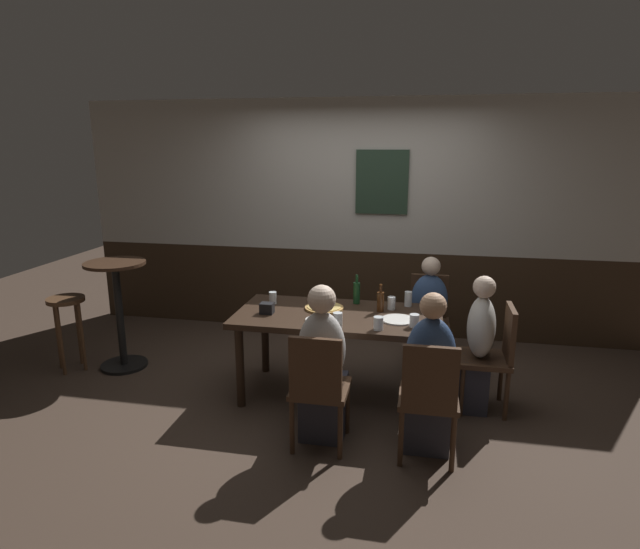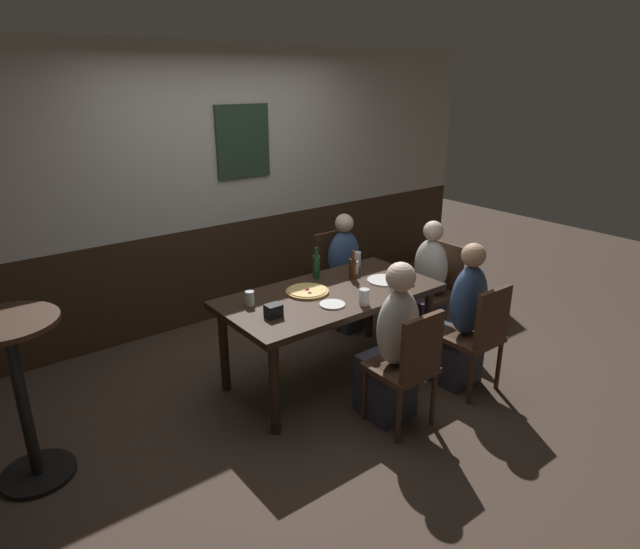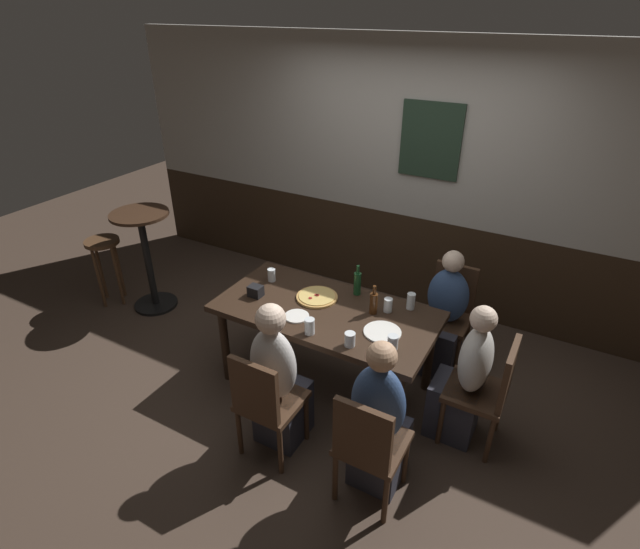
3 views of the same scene
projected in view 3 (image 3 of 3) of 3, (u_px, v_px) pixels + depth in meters
The scene contains 25 objects.
ground_plane at pixel (325, 382), 4.15m from camera, with size 12.00×12.00×0.00m, color #423328.
wall_back at pixel (408, 180), 4.77m from camera, with size 6.40×0.13×2.60m.
dining_table at pixel (326, 318), 3.83m from camera, with size 1.71×0.86×0.74m.
chair_head_east at pixel (488, 388), 3.36m from camera, with size 0.40×0.40×0.88m.
chair_mid_near at pixel (265, 400), 3.26m from camera, with size 0.40×0.40×0.88m.
chair_right_near at pixel (368, 444), 2.94m from camera, with size 0.40×0.40×0.88m.
chair_right_far at pixel (449, 309), 4.23m from camera, with size 0.40×0.40×0.88m.
person_head_east at pixel (464, 383), 3.45m from camera, with size 0.37×0.34×1.12m.
person_mid_near at pixel (278, 385), 3.38m from camera, with size 0.34×0.37×1.18m.
person_right_near at pixel (379, 427), 3.06m from camera, with size 0.34×0.37×1.17m.
person_right_far at pixel (443, 322), 4.12m from camera, with size 0.34×0.37×1.10m.
pizza at pixel (317, 297), 3.92m from camera, with size 0.33×0.33×0.03m.
highball_clear at pixel (310, 327), 3.48m from camera, with size 0.07×0.07×0.12m.
pint_glass_stout at pixel (350, 340), 3.36m from camera, with size 0.08×0.08×0.10m.
tumbler_water at pixel (272, 276), 4.15m from camera, with size 0.07×0.07×0.11m.
tumbler_short at pixel (393, 343), 3.34m from camera, with size 0.07×0.07×0.10m.
beer_glass_half at pixel (388, 306), 3.74m from camera, with size 0.07×0.07×0.11m.
beer_glass_tall at pixel (411, 302), 3.77m from camera, with size 0.06×0.06×0.13m.
beer_bottle_green at pixel (357, 283), 3.93m from camera, with size 0.06×0.06×0.26m.
beer_bottle_brown at pixel (374, 303), 3.69m from camera, with size 0.06×0.06×0.24m.
plate_white_large at pixel (382, 332), 3.51m from camera, with size 0.27×0.27×0.01m, color white.
plate_white_small at pixel (297, 316), 3.69m from camera, with size 0.19×0.19×0.01m, color white.
condiment_caddy at pixel (256, 291), 3.93m from camera, with size 0.11×0.09×0.09m, color black.
side_bar_table at pixel (147, 253), 4.90m from camera, with size 0.56×0.56×1.05m.
bar_stool at pixel (105, 254), 5.00m from camera, with size 0.34×0.34×0.72m.
Camera 3 is at (1.51, -2.79, 2.82)m, focal length 27.50 mm.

